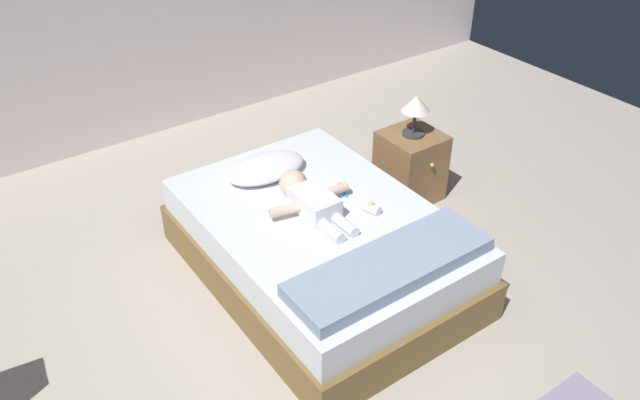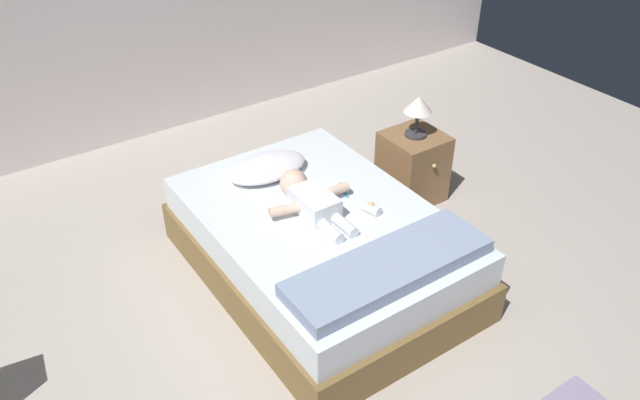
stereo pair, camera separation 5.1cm
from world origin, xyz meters
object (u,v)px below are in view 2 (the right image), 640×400
at_px(baby, 309,199).
at_px(toothbrush, 343,189).
at_px(baby_bottle, 371,208).
at_px(bed, 320,246).
at_px(nightstand, 412,167).
at_px(pillow, 267,167).
at_px(lamp, 418,107).

bearing_deg(baby, toothbrush, 9.55).
height_order(toothbrush, baby_bottle, baby_bottle).
distance_m(bed, baby_bottle, 0.40).
bearing_deg(baby_bottle, baby, 138.49).
bearing_deg(nightstand, toothbrush, -164.39).
bearing_deg(bed, baby, 102.03).
relative_size(pillow, nightstand, 1.05).
bearing_deg(lamp, bed, -161.42).
distance_m(bed, baby, 0.32).
bearing_deg(baby, lamp, 14.05).
distance_m(nightstand, baby_bottle, 0.96).
xyz_separation_m(baby, lamp, (1.05, 0.26, 0.19)).
bearing_deg(pillow, baby_bottle, -67.73).
bearing_deg(baby_bottle, pillow, 112.27).
relative_size(nightstand, baby_bottle, 4.03).
relative_size(pillow, baby_bottle, 4.23).
bearing_deg(nightstand, bed, -161.42).
bearing_deg(nightstand, baby, -165.95).
height_order(bed, nightstand, nightstand).
bearing_deg(bed, baby_bottle, -31.57).
distance_m(baby, lamp, 1.10).
relative_size(toothbrush, nightstand, 0.32).
height_order(bed, toothbrush, toothbrush).
relative_size(toothbrush, baby_bottle, 1.30).
height_order(baby, lamp, lamp).
bearing_deg(toothbrush, baby_bottle, -90.93).
distance_m(baby, baby_bottle, 0.36).
bearing_deg(toothbrush, pillow, 125.08).
distance_m(pillow, lamp, 1.11).
bearing_deg(pillow, nightstand, -10.56).
height_order(bed, baby_bottle, baby_bottle).
relative_size(bed, toothbrush, 11.08).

